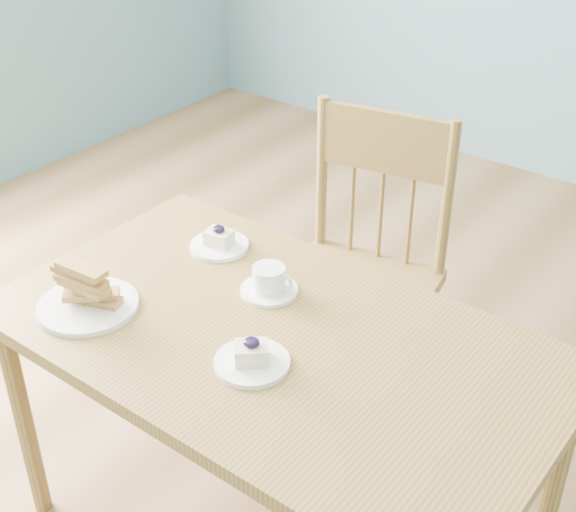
{
  "coord_description": "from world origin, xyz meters",
  "views": [
    {
      "loc": [
        0.75,
        -1.14,
        1.76
      ],
      "look_at": [
        -0.14,
        0.01,
        0.86
      ],
      "focal_mm": 50.0,
      "sensor_mm": 36.0,
      "label": 1
    }
  ],
  "objects_px": {
    "cheesecake_plate_far": "(219,242)",
    "coffee_cup": "(270,282)",
    "dining_table": "(275,358)",
    "cheesecake_plate_near": "(252,358)",
    "dining_chair": "(361,273)",
    "biscotti_plate": "(86,293)"
  },
  "relations": [
    {
      "from": "dining_table",
      "to": "coffee_cup",
      "type": "bearing_deg",
      "value": 132.59
    },
    {
      "from": "coffee_cup",
      "to": "dining_chair",
      "type": "bearing_deg",
      "value": 82.51
    },
    {
      "from": "dining_table",
      "to": "biscotti_plate",
      "type": "relative_size",
      "value": 5.47
    },
    {
      "from": "dining_table",
      "to": "biscotti_plate",
      "type": "xyz_separation_m",
      "value": [
        -0.41,
        -0.18,
        0.11
      ]
    },
    {
      "from": "dining_table",
      "to": "dining_chair",
      "type": "height_order",
      "value": "dining_chair"
    },
    {
      "from": "dining_chair",
      "to": "coffee_cup",
      "type": "xyz_separation_m",
      "value": [
        0.03,
        -0.47,
        0.23
      ]
    },
    {
      "from": "biscotti_plate",
      "to": "coffee_cup",
      "type": "bearing_deg",
      "value": 46.23
    },
    {
      "from": "dining_table",
      "to": "cheesecake_plate_far",
      "type": "relative_size",
      "value": 8.32
    },
    {
      "from": "biscotti_plate",
      "to": "cheesecake_plate_near",
      "type": "bearing_deg",
      "value": 9.5
    },
    {
      "from": "dining_table",
      "to": "cheesecake_plate_far",
      "type": "xyz_separation_m",
      "value": [
        -0.34,
        0.2,
        0.08
      ]
    },
    {
      "from": "dining_table",
      "to": "dining_chair",
      "type": "distance_m",
      "value": 0.62
    },
    {
      "from": "cheesecake_plate_far",
      "to": "coffee_cup",
      "type": "xyz_separation_m",
      "value": [
        0.23,
        -0.08,
        0.01
      ]
    },
    {
      "from": "dining_table",
      "to": "cheesecake_plate_far",
      "type": "distance_m",
      "value": 0.41
    },
    {
      "from": "cheesecake_plate_near",
      "to": "biscotti_plate",
      "type": "xyz_separation_m",
      "value": [
        -0.43,
        -0.07,
        0.02
      ]
    },
    {
      "from": "dining_chair",
      "to": "cheesecake_plate_near",
      "type": "distance_m",
      "value": 0.76
    },
    {
      "from": "cheesecake_plate_near",
      "to": "coffee_cup",
      "type": "xyz_separation_m",
      "value": [
        -0.14,
        0.23,
        0.01
      ]
    },
    {
      "from": "dining_table",
      "to": "dining_chair",
      "type": "xyz_separation_m",
      "value": [
        -0.15,
        0.59,
        -0.13
      ]
    },
    {
      "from": "cheesecake_plate_near",
      "to": "coffee_cup",
      "type": "relative_size",
      "value": 1.16
    },
    {
      "from": "dining_table",
      "to": "biscotti_plate",
      "type": "distance_m",
      "value": 0.46
    },
    {
      "from": "cheesecake_plate_near",
      "to": "dining_chair",
      "type": "bearing_deg",
      "value": 103.86
    },
    {
      "from": "cheesecake_plate_far",
      "to": "coffee_cup",
      "type": "bearing_deg",
      "value": -19.19
    },
    {
      "from": "dining_chair",
      "to": "biscotti_plate",
      "type": "bearing_deg",
      "value": -119.43
    }
  ]
}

